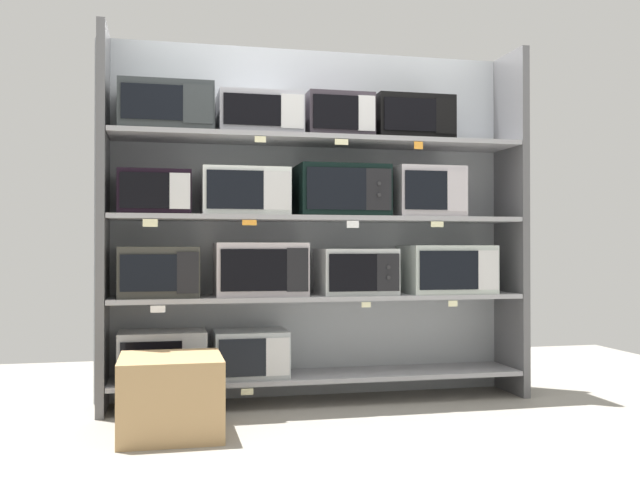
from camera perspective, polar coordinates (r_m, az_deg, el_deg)
ground at (r=3.74m, az=3.44°, el=-16.06°), size 6.62×6.00×0.02m
back_panel at (r=4.81m, az=-0.60°, el=1.44°), size 2.82×0.04×2.32m
upright_left at (r=4.49m, az=-16.98°, el=1.61°), size 0.05×0.42×2.32m
upright_right at (r=5.04m, az=15.06°, el=1.36°), size 0.05×0.42×2.32m
shelf_0 at (r=4.65m, az=0.00°, el=-10.81°), size 2.62×0.42×0.03m
microwave_0 at (r=4.51m, az=-12.49°, el=-9.00°), size 0.53×0.35×0.30m
microwave_1 at (r=4.54m, az=-5.60°, el=-9.01°), size 0.46×0.36×0.29m
price_tag_0 at (r=4.34m, az=-12.85°, el=-12.07°), size 0.07×0.00×0.04m
price_tag_1 at (r=4.37m, az=-5.85°, el=-11.99°), size 0.07×0.00×0.04m
shelf_1 at (r=4.59m, az=0.00°, el=-4.59°), size 2.62×0.42×0.03m
microwave_2 at (r=4.47m, az=-12.76°, el=-2.51°), size 0.48×0.36×0.31m
microwave_3 at (r=4.51m, az=-4.80°, el=-2.34°), size 0.57×0.35×0.33m
microwave_4 at (r=4.63m, az=2.90°, el=-2.54°), size 0.48×0.39×0.30m
microwave_5 at (r=4.83m, az=10.08°, el=-2.32°), size 0.57×0.42×0.32m
price_tag_2 at (r=4.27m, az=-12.84°, el=-5.41°), size 0.08×0.00×0.04m
price_tag_3 at (r=4.44m, az=3.71°, el=-5.19°), size 0.06×0.00×0.03m
price_tag_4 at (r=4.63m, az=10.59°, el=-5.02°), size 0.06×0.00×0.04m
shelf_2 at (r=4.58m, az=0.00°, el=1.72°), size 2.62×0.42×0.03m
microwave_6 at (r=4.48m, az=-13.08°, el=3.68°), size 0.43×0.41×0.27m
microwave_7 at (r=4.51m, az=-6.07°, el=3.83°), size 0.54×0.38×0.29m
microwave_8 at (r=4.62m, az=1.65°, el=3.91°), size 0.58×0.43×0.33m
microwave_9 at (r=4.79m, az=8.39°, el=3.77°), size 0.45×0.40×0.33m
price_tag_5 at (r=4.26m, az=-13.44°, el=1.34°), size 0.08×0.00×0.05m
price_tag_6 at (r=4.29m, az=-5.67°, el=1.40°), size 0.09×0.00×0.03m
price_tag_7 at (r=4.41m, az=2.64°, el=1.27°), size 0.08×0.00×0.04m
price_tag_8 at (r=4.58m, az=9.36°, el=1.25°), size 0.08×0.00×0.04m
shelf_3 at (r=4.63m, az=0.00°, el=7.97°), size 2.62×0.42×0.03m
microwave_10 at (r=4.55m, az=-12.21°, el=10.20°), size 0.56×0.42×0.29m
microwave_11 at (r=4.58m, az=-4.88°, el=9.92°), size 0.52×0.36×0.26m
microwave_12 at (r=4.68m, az=1.38°, el=9.80°), size 0.43×0.35×0.28m
microwave_13 at (r=4.82m, az=7.27°, el=9.55°), size 0.51×0.34×0.29m
price_tag_9 at (r=4.34m, az=-4.80°, el=8.04°), size 0.07×0.00×0.04m
price_tag_10 at (r=4.44m, az=1.73°, el=7.86°), size 0.09×0.00×0.04m
price_tag_11 at (r=4.58m, az=7.89°, el=7.51°), size 0.06×0.00×0.05m
shipping_carton at (r=3.91m, az=-11.87°, el=-12.10°), size 0.53×0.53×0.41m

